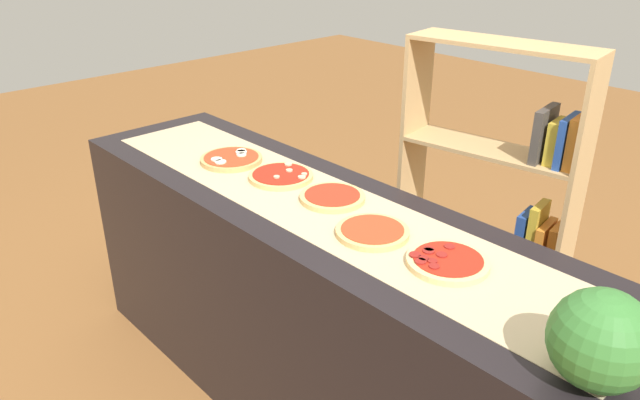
{
  "coord_description": "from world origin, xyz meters",
  "views": [
    {
      "loc": [
        1.41,
        -1.31,
        1.86
      ],
      "look_at": [
        0.0,
        0.0,
        0.95
      ],
      "focal_mm": 34.23,
      "sensor_mm": 36.0,
      "label": 1
    }
  ],
  "objects": [
    {
      "name": "pizza_plain_2",
      "position": [
        0.0,
        0.06,
        0.94
      ],
      "size": [
        0.23,
        0.23,
        0.02
      ],
      "color": "#DBB26B",
      "rests_on": "parchment_paper"
    },
    {
      "name": "counter",
      "position": [
        0.0,
        0.0,
        0.46
      ],
      "size": [
        2.42,
        0.62,
        0.93
      ],
      "primitive_type": "cube",
      "color": "black",
      "rests_on": "ground_plane"
    },
    {
      "name": "pizza_plain_3",
      "position": [
        0.27,
        -0.03,
        0.94
      ],
      "size": [
        0.24,
        0.24,
        0.02
      ],
      "color": "#DBB26B",
      "rests_on": "parchment_paper"
    },
    {
      "name": "bookshelf",
      "position": [
        0.18,
        0.95,
        0.67
      ],
      "size": [
        0.81,
        0.35,
        1.39
      ],
      "color": "tan",
      "rests_on": "ground_plane"
    },
    {
      "name": "pizza_pepperoni_4",
      "position": [
        0.55,
        -0.0,
        0.94
      ],
      "size": [
        0.24,
        0.24,
        0.03
      ],
      "color": "#E5C17F",
      "rests_on": "parchment_paper"
    },
    {
      "name": "pizza_mozzarella_0",
      "position": [
        -0.55,
        0.01,
        0.94
      ],
      "size": [
        0.25,
        0.25,
        0.03
      ],
      "color": "tan",
      "rests_on": "parchment_paper"
    },
    {
      "name": "parchment_paper",
      "position": [
        0.0,
        0.0,
        0.93
      ],
      "size": [
        2.2,
        0.41,
        0.0
      ],
      "primitive_type": "cube",
      "color": "tan",
      "rests_on": "counter"
    },
    {
      "name": "pizza_mushroom_1",
      "position": [
        -0.27,
        0.05,
        0.94
      ],
      "size": [
        0.25,
        0.25,
        0.03
      ],
      "color": "#DBB26B",
      "rests_on": "parchment_paper"
    },
    {
      "name": "watermelon",
      "position": [
        1.06,
        -0.17,
        1.04
      ],
      "size": [
        0.23,
        0.23,
        0.23
      ],
      "primitive_type": "sphere",
      "color": "#387A33",
      "rests_on": "counter"
    }
  ]
}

